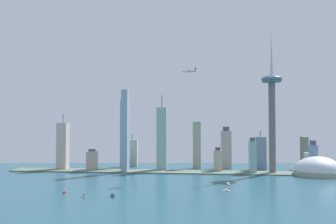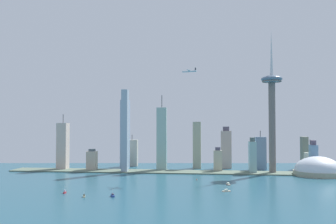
% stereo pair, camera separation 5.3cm
% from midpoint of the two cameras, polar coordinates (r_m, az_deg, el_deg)
% --- Properties ---
extents(waterfront_pier, '(732.71, 59.05, 2.29)m').
position_cam_midpoint_polar(waterfront_pier, '(812.02, 1.32, -9.12)').
color(waterfront_pier, '#5A6B5A').
rests_on(waterfront_pier, ground).
extents(observation_tower, '(44.47, 44.47, 302.13)m').
position_cam_midpoint_polar(observation_tower, '(820.49, 15.59, 1.60)').
color(observation_tower, slate).
rests_on(observation_tower, ground).
extents(stadium_dome, '(96.32, 96.32, 57.20)m').
position_cam_midpoint_polar(stadium_dome, '(817.57, 21.94, -8.37)').
color(stadium_dome, '#9E9E83').
rests_on(stadium_dome, ground).
extents(skyscraper_0, '(20.42, 17.17, 175.08)m').
position_cam_midpoint_polar(skyscraper_0, '(897.78, -6.59, -3.33)').
color(skyscraper_0, '#8AA1BC').
rests_on(skyscraper_0, ground).
extents(skyscraper_1, '(21.38, 18.22, 48.06)m').
position_cam_midpoint_polar(skyscraper_1, '(860.93, -11.55, -7.26)').
color(skyscraper_1, '#BDAE9B').
rests_on(skyscraper_1, ground).
extents(skyscraper_2, '(13.39, 17.82, 178.24)m').
position_cam_midpoint_polar(skyscraper_2, '(811.61, -6.59, -2.88)').
color(skyscraper_2, '#97ABBD').
rests_on(skyscraper_2, ground).
extents(skyscraper_3, '(24.21, 25.18, 98.22)m').
position_cam_midpoint_polar(skyscraper_3, '(899.28, 8.87, -5.54)').
color(skyscraper_3, '#BCA89D').
rests_on(skyscraper_3, ground).
extents(skyscraper_4, '(23.00, 22.91, 126.32)m').
position_cam_midpoint_polar(skyscraper_4, '(890.55, -15.77, -5.06)').
color(skyscraper_4, beige).
rests_on(skyscraper_4, ground).
extents(skyscraper_5, '(13.79, 25.22, 74.30)m').
position_cam_midpoint_polar(skyscraper_5, '(938.99, 20.11, -5.84)').
color(skyscraper_5, slate).
rests_on(skyscraper_5, ground).
extents(skyscraper_6, '(23.98, 16.96, 69.87)m').
position_cam_midpoint_polar(skyscraper_6, '(882.20, 20.91, -7.15)').
color(skyscraper_6, '#B1B6A0').
rests_on(skyscraper_6, ground).
extents(skyscraper_7, '(27.96, 14.83, 77.79)m').
position_cam_midpoint_polar(skyscraper_7, '(936.25, -5.53, -6.24)').
color(skyscraper_7, '#B3AD9E').
rests_on(skyscraper_7, ground).
extents(skyscraper_8, '(22.05, 15.78, 168.67)m').
position_cam_midpoint_polar(skyscraper_8, '(839.10, -0.95, -4.13)').
color(skyscraper_8, '#94B7AE').
rests_on(skyscraper_8, ground).
extents(skyscraper_9, '(18.70, 13.68, 53.49)m').
position_cam_midpoint_polar(skyscraper_9, '(828.82, 7.63, -7.33)').
color(skyscraper_9, '#B9B59B').
rests_on(skyscraper_9, ground).
extents(skyscraper_10, '(14.42, 21.62, 69.57)m').
position_cam_midpoint_polar(skyscraper_10, '(847.20, 21.35, -6.60)').
color(skyscraper_10, '#5F83A1').
rests_on(skyscraper_10, ground).
extents(skyscraper_11, '(23.67, 27.58, 88.84)m').
position_cam_midpoint_polar(skyscraper_11, '(887.73, 13.95, -6.12)').
color(skyscraper_11, slate).
rests_on(skyscraper_11, ground).
extents(skyscraper_12, '(14.96, 27.69, 75.38)m').
position_cam_midpoint_polar(skyscraper_12, '(817.02, 12.78, -6.64)').
color(skyscraper_12, '#93BBB6').
rests_on(skyscraper_12, ground).
extents(skyscraper_13, '(18.79, 20.08, 109.52)m').
position_cam_midpoint_polar(skyscraper_13, '(887.79, 4.45, -5.04)').
color(skyscraper_13, '#A8A98F').
rests_on(skyscraper_13, ground).
extents(boat_1, '(13.54, 10.12, 8.44)m').
position_cam_midpoint_polar(boat_1, '(586.81, 8.89, -11.80)').
color(boat_1, beige).
rests_on(boat_1, ground).
extents(boat_2, '(2.42, 8.02, 11.64)m').
position_cam_midpoint_polar(boat_2, '(585.90, -15.51, -11.71)').
color(boat_2, '#AF252D').
rests_on(boat_2, ground).
extents(boat_3, '(8.65, 13.23, 11.05)m').
position_cam_midpoint_polar(boat_3, '(546.62, -8.46, -12.49)').
color(boat_3, navy).
rests_on(boat_3, ground).
extents(boat_4, '(6.98, 14.23, 4.15)m').
position_cam_midpoint_polar(boat_4, '(649.85, 9.19, -10.83)').
color(boat_4, beige).
rests_on(boat_4, ground).
extents(boat_5, '(5.95, 9.01, 7.75)m').
position_cam_midpoint_polar(boat_5, '(549.31, -12.71, -12.42)').
color(boat_5, beige).
rests_on(boat_5, ground).
extents(channel_buoy_1, '(1.89, 1.89, 2.86)m').
position_cam_midpoint_polar(channel_buoy_1, '(701.71, 4.43, -10.20)').
color(channel_buoy_1, '#E54C19').
rests_on(channel_buoy_1, ground).
extents(airplane, '(29.40, 28.71, 8.01)m').
position_cam_midpoint_polar(airplane, '(744.30, 3.29, 6.24)').
color(airplane, silver).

